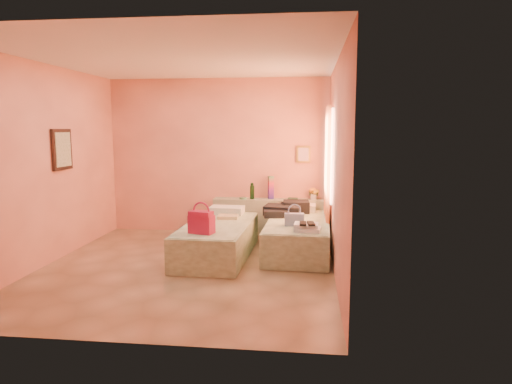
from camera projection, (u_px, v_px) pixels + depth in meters
ground at (188, 267)px, 6.31m from camera, size 4.50×4.50×0.00m
room_walls at (209, 137)px, 6.59m from camera, size 4.02×4.51×2.81m
headboard_ledge at (270, 217)px, 8.22m from camera, size 2.05×0.30×0.65m
bed_left at (218, 240)px, 6.83m from camera, size 0.96×2.03×0.50m
bed_right at (298, 236)px, 7.07m from camera, size 0.96×2.03×0.50m
water_bottle at (252, 191)px, 8.15m from camera, size 0.09×0.09×0.28m
rainbow_box at (271, 188)px, 8.17m from camera, size 0.12×0.12×0.41m
small_dish at (243, 198)px, 8.16m from camera, size 0.15×0.15×0.03m
green_book at (293, 199)px, 8.12m from camera, size 0.18×0.13×0.03m
flower_vase at (314, 193)px, 8.09m from camera, size 0.24×0.24×0.25m
magenta_handbag at (201, 222)px, 6.16m from camera, size 0.37×0.27×0.31m
khaki_garment at (228, 217)px, 7.17m from camera, size 0.32×0.26×0.05m
clothes_pile at (286, 209)px, 7.51m from camera, size 0.64×0.64×0.19m
blue_handbag at (294, 219)px, 6.65m from camera, size 0.29×0.15×0.18m
towel_stack at (308, 227)px, 6.31m from camera, size 0.38×0.33×0.10m
sandal_pair at (307, 224)px, 6.26m from camera, size 0.18×0.24×0.03m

